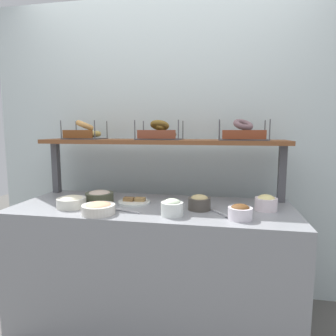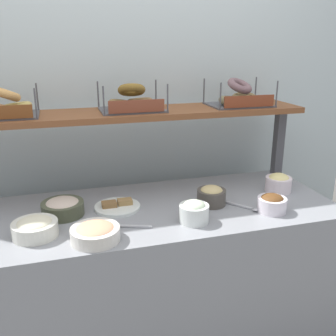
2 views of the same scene
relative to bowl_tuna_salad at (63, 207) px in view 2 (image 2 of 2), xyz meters
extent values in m
cube|color=silver|center=(0.39, 0.51, 0.31)|extent=(3.04, 0.06, 2.40)
cube|color=gray|center=(0.39, -0.04, -0.46)|extent=(1.84, 0.70, 0.85)
cube|color=#4C4C51|center=(1.25, 0.23, 0.16)|extent=(0.05, 0.05, 0.40)
cube|color=brown|center=(0.39, 0.23, 0.38)|extent=(1.80, 0.32, 0.03)
cylinder|color=#464A35|center=(0.00, 0.00, -0.01)|extent=(0.19, 0.19, 0.06)
ellipsoid|color=beige|center=(0.00, 0.00, 0.02)|extent=(0.15, 0.15, 0.04)
cylinder|color=white|center=(1.12, -0.01, 0.00)|extent=(0.14, 0.14, 0.08)
ellipsoid|color=#F9E891|center=(1.12, -0.01, 0.03)|extent=(0.11, 0.11, 0.05)
cylinder|color=white|center=(0.56, -0.24, 0.00)|extent=(0.13, 0.13, 0.08)
ellipsoid|color=beige|center=(0.56, -0.24, 0.03)|extent=(0.10, 0.10, 0.06)
cylinder|color=silver|center=(-0.12, -0.18, -0.01)|extent=(0.19, 0.19, 0.06)
ellipsoid|color=beige|center=(-0.12, -0.18, 0.02)|extent=(0.15, 0.15, 0.04)
cylinder|color=silver|center=(0.12, -0.29, -0.01)|extent=(0.20, 0.20, 0.06)
ellipsoid|color=#F0A47A|center=(0.12, -0.29, 0.01)|extent=(0.16, 0.16, 0.04)
cylinder|color=#49433B|center=(0.71, -0.08, 0.00)|extent=(0.14, 0.14, 0.08)
ellipsoid|color=tan|center=(0.71, -0.08, 0.03)|extent=(0.11, 0.11, 0.05)
cylinder|color=white|center=(0.95, -0.24, -0.01)|extent=(0.14, 0.14, 0.07)
ellipsoid|color=brown|center=(0.95, -0.24, 0.02)|extent=(0.11, 0.11, 0.05)
cylinder|color=white|center=(0.25, 0.00, -0.03)|extent=(0.22, 0.22, 0.01)
cube|color=brown|center=(0.21, 0.00, -0.01)|extent=(0.07, 0.05, 0.02)
cube|color=#9A7645|center=(0.29, 0.01, -0.01)|extent=(0.07, 0.05, 0.02)
cube|color=#B7B7BC|center=(0.30, -0.22, -0.03)|extent=(0.14, 0.06, 0.01)
ellipsoid|color=#B7B7BC|center=(0.21, -0.19, -0.03)|extent=(0.04, 0.03, 0.01)
cube|color=#B7B7BC|center=(0.83, -0.14, -0.03)|extent=(0.10, 0.12, 0.01)
ellipsoid|color=#B7B7BC|center=(0.88, -0.21, -0.03)|extent=(0.04, 0.03, 0.01)
cube|color=#4C4C51|center=(-0.21, 0.24, 0.39)|extent=(0.28, 0.24, 0.01)
cylinder|color=#4C4C51|center=(-0.08, 0.12, 0.46)|extent=(0.01, 0.01, 0.14)
cylinder|color=#4C4C51|center=(-0.08, 0.35, 0.46)|extent=(0.01, 0.01, 0.14)
cube|color=brown|center=(-0.21, 0.12, 0.43)|extent=(0.24, 0.01, 0.06)
torus|color=tan|center=(-0.17, 0.27, 0.43)|extent=(0.20, 0.20, 0.06)
torus|color=tan|center=(-0.21, 0.24, 0.50)|extent=(0.18, 0.18, 0.09)
cube|color=#4C4C51|center=(0.38, 0.24, 0.39)|extent=(0.32, 0.24, 0.01)
cylinder|color=#4C4C51|center=(0.23, 0.12, 0.46)|extent=(0.01, 0.01, 0.14)
cylinder|color=#4C4C51|center=(0.54, 0.12, 0.46)|extent=(0.01, 0.01, 0.14)
cylinder|color=#4C4C51|center=(0.23, 0.35, 0.46)|extent=(0.01, 0.01, 0.14)
cylinder|color=#4C4C51|center=(0.54, 0.35, 0.46)|extent=(0.01, 0.01, 0.14)
cube|color=brown|center=(0.38, 0.12, 0.43)|extent=(0.27, 0.01, 0.06)
torus|color=brown|center=(0.33, 0.21, 0.43)|extent=(0.17, 0.17, 0.06)
torus|color=brown|center=(0.43, 0.27, 0.43)|extent=(0.19, 0.19, 0.05)
torus|color=brown|center=(0.38, 0.24, 0.49)|extent=(0.16, 0.17, 0.09)
cube|color=#4C4C51|center=(0.98, 0.23, 0.39)|extent=(0.33, 0.24, 0.01)
cylinder|color=#4C4C51|center=(0.82, 0.11, 0.46)|extent=(0.01, 0.01, 0.14)
cylinder|color=#4C4C51|center=(1.14, 0.11, 0.46)|extent=(0.01, 0.01, 0.14)
cylinder|color=#4C4C51|center=(0.82, 0.34, 0.46)|extent=(0.01, 0.01, 0.14)
cylinder|color=#4C4C51|center=(1.14, 0.34, 0.46)|extent=(0.01, 0.01, 0.14)
cube|color=brown|center=(0.98, 0.11, 0.43)|extent=(0.28, 0.01, 0.06)
torus|color=#706948|center=(0.92, 0.20, 0.42)|extent=(0.15, 0.15, 0.05)
torus|color=olive|center=(1.03, 0.26, 0.43)|extent=(0.18, 0.18, 0.06)
torus|color=#74565A|center=(0.98, 0.23, 0.50)|extent=(0.20, 0.20, 0.09)
camera|label=1|loc=(0.84, -1.88, 0.46)|focal=31.16mm
camera|label=2|loc=(0.01, -1.70, 0.73)|focal=41.18mm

